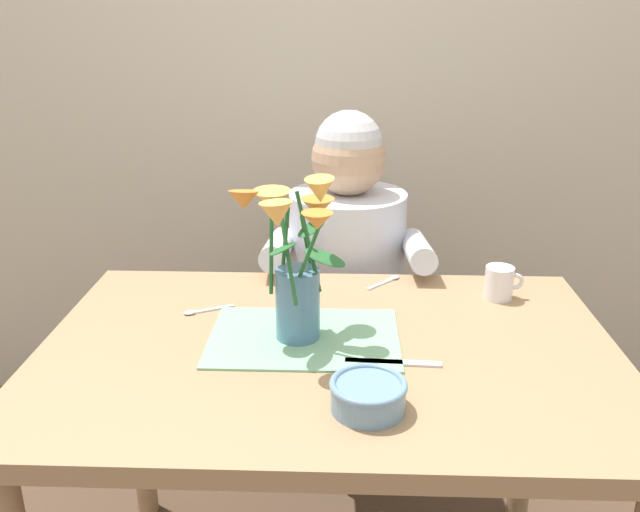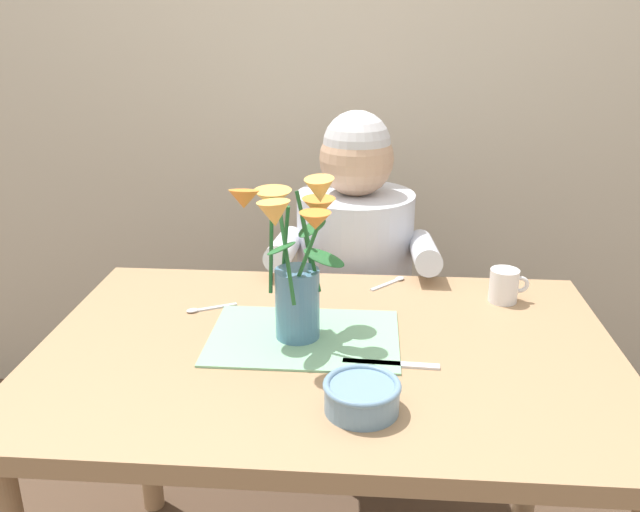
% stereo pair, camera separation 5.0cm
% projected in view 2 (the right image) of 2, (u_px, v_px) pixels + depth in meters
% --- Properties ---
extents(wood_panel_backdrop, '(4.00, 0.10, 2.50)m').
position_uv_depth(wood_panel_backdrop, '(349.00, 56.00, 2.18)').
color(wood_panel_backdrop, beige).
rests_on(wood_panel_backdrop, ground_plane).
extents(dining_table, '(1.20, 0.80, 0.74)m').
position_uv_depth(dining_table, '(327.00, 387.00, 1.41)').
color(dining_table, '#9E7A56').
rests_on(dining_table, ground_plane).
extents(seated_person, '(0.45, 0.47, 1.14)m').
position_uv_depth(seated_person, '(354.00, 302.00, 2.01)').
color(seated_person, '#4C4C56').
rests_on(seated_person, ground_plane).
extents(striped_placemat, '(0.40, 0.28, 0.00)m').
position_uv_depth(striped_placemat, '(304.00, 337.00, 1.41)').
color(striped_placemat, '#7AB289').
rests_on(striped_placemat, dining_table).
extents(flower_vase, '(0.24, 0.27, 0.35)m').
position_uv_depth(flower_vase, '(295.00, 260.00, 1.35)').
color(flower_vase, teal).
rests_on(flower_vase, dining_table).
extents(ceramic_bowl, '(0.14, 0.14, 0.06)m').
position_uv_depth(ceramic_bowl, '(362.00, 395.00, 1.14)').
color(ceramic_bowl, '#6689A8').
rests_on(ceramic_bowl, dining_table).
extents(dinner_knife, '(0.19, 0.03, 0.00)m').
position_uv_depth(dinner_knife, '(391.00, 364.00, 1.30)').
color(dinner_knife, silver).
rests_on(dinner_knife, dining_table).
extents(ceramic_mug, '(0.09, 0.07, 0.08)m').
position_uv_depth(ceramic_mug, '(504.00, 285.00, 1.57)').
color(ceramic_mug, silver).
rests_on(ceramic_mug, dining_table).
extents(spoon_0, '(0.09, 0.10, 0.01)m').
position_uv_depth(spoon_0, '(393.00, 281.00, 1.69)').
color(spoon_0, silver).
rests_on(spoon_0, dining_table).
extents(spoon_1, '(0.11, 0.07, 0.01)m').
position_uv_depth(spoon_1, '(204.00, 309.00, 1.54)').
color(spoon_1, silver).
rests_on(spoon_1, dining_table).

